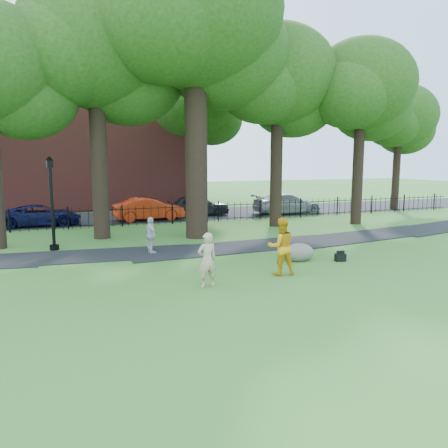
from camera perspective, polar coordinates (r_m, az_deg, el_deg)
name	(u,v)px	position (r m, az deg, el deg)	size (l,w,h in m)	color
ground	(256,270)	(15.76, 4.17, -5.95)	(120.00, 120.00, 0.00)	#346D26
footpath	(239,247)	(19.63, 1.97, -3.06)	(36.00, 2.60, 0.03)	black
street	(158,216)	(30.76, -8.61, 1.04)	(80.00, 7.00, 0.02)	black
iron_fence	(172,214)	(26.82, -6.78, 1.29)	(44.00, 0.04, 1.20)	black
brick_building	(86,133)	(37.94, -17.52, 11.21)	(18.00, 8.00, 12.00)	maroon
big_tree	(197,27)	(22.80, -3.54, 24.29)	(10.08, 8.61, 14.37)	black
tree_row	(197,76)	(23.68, -3.56, 18.75)	(26.82, 7.96, 12.42)	black
woman	(207,260)	(13.47, -2.22, -4.69)	(0.62, 0.41, 1.70)	tan
man	(281,246)	(14.95, 7.47, -2.92)	(0.96, 0.75, 1.97)	orange
pedestrian	(151,235)	(18.43, -9.54, -1.48)	(0.91, 0.38, 1.55)	#B3B3B8
boulder	(298,251)	(17.30, 9.70, -3.50)	(1.25, 0.95, 0.73)	slate
lamppost	(52,205)	(20.18, -21.56, 2.37)	(0.40, 0.40, 4.05)	black
backpack	(340,257)	(17.53, 14.95, -4.24)	(0.40, 0.25, 0.30)	black
red_bag	(300,249)	(18.96, 9.88, -3.25)	(0.31, 0.20, 0.22)	maroon
red_sedan	(149,209)	(28.59, -9.80, 1.95)	(1.57, 4.49, 1.48)	#B6290E
navy_van	(40,216)	(27.89, -22.86, 1.02)	(2.09, 4.54, 1.26)	#0B0D38
grey_car	(198,205)	(30.57, -3.41, 2.47)	(1.75, 4.34, 1.48)	black
silver_car	(287,204)	(31.87, 8.26, 2.63)	(2.06, 5.06, 1.47)	gray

